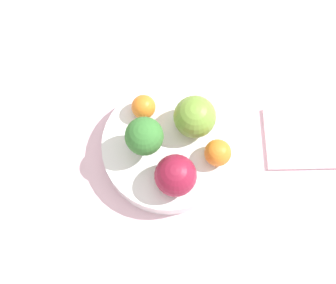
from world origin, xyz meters
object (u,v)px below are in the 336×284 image
object	(u,v)px
orange_back	(218,153)
apple_red	(195,117)
orange_front	(144,107)
bowl	(168,148)
apple_green	(176,175)
broccoli	(144,136)
napkin	(315,138)

from	to	relation	value
orange_back	apple_red	bearing A→B (deg)	8.07
apple_red	orange_front	world-z (taller)	apple_red
orange_front	orange_back	world-z (taller)	orange_back
bowl	orange_front	world-z (taller)	orange_front
orange_front	apple_red	bearing A→B (deg)	-130.31
apple_green	orange_back	size ratio (longest dim) A/B	1.52
orange_front	orange_back	xyz separation A→B (m)	(-0.11, -0.07, 0.00)
broccoli	apple_green	world-z (taller)	broccoli
orange_back	napkin	distance (m)	0.17
apple_red	orange_front	bearing A→B (deg)	49.69
bowl	broccoli	world-z (taller)	broccoli
bowl	broccoli	bearing A→B (deg)	72.15
bowl	napkin	xyz separation A→B (m)	(-0.08, -0.22, -0.02)
apple_red	orange_back	world-z (taller)	apple_red
apple_red	napkin	xyz separation A→B (m)	(-0.09, -0.17, -0.07)
apple_green	orange_back	xyz separation A→B (m)	(0.01, -0.07, -0.01)
apple_green	orange_back	bearing A→B (deg)	-83.73
orange_back	orange_front	bearing A→B (deg)	31.64
apple_red	apple_green	world-z (taller)	apple_red
broccoli	orange_front	distance (m)	0.06
apple_green	orange_front	world-z (taller)	apple_green
bowl	apple_green	xyz separation A→B (m)	(-0.05, 0.01, 0.05)
apple_red	apple_green	xyz separation A→B (m)	(-0.07, 0.06, -0.00)
broccoli	orange_front	world-z (taller)	broccoli
apple_green	napkin	xyz separation A→B (m)	(-0.02, -0.23, -0.06)
apple_red	broccoli	bearing A→B (deg)	91.55
apple_red	apple_green	size ratio (longest dim) A/B	1.04
bowl	napkin	world-z (taller)	bowl
bowl	napkin	distance (m)	0.23
orange_front	broccoli	bearing A→B (deg)	158.73
orange_front	bowl	bearing A→B (deg)	-169.83
apple_red	bowl	bearing A→B (deg)	104.41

